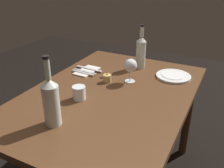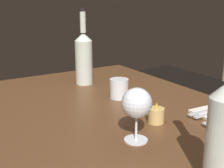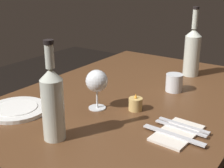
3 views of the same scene
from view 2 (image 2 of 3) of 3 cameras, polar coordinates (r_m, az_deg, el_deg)
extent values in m
cube|color=#56351E|center=(1.03, -0.02, -6.71)|extent=(1.30, 0.90, 0.04)
cylinder|color=#412816|center=(1.82, 0.61, -9.04)|extent=(0.06, 0.06, 0.70)
cylinder|color=white|center=(0.85, 4.53, -10.48)|extent=(0.07, 0.07, 0.00)
cylinder|color=white|center=(0.84, 4.59, -8.14)|extent=(0.01, 0.01, 0.07)
sphere|color=white|center=(0.81, 4.70, -3.59)|extent=(0.08, 0.08, 0.08)
cylinder|color=#510A14|center=(0.81, 4.69, -3.72)|extent=(0.07, 0.07, 0.03)
cylinder|color=silver|center=(1.37, -5.33, 4.07)|extent=(0.08, 0.08, 0.20)
cone|color=silver|center=(1.35, -5.46, 8.90)|extent=(0.08, 0.08, 0.03)
cylinder|color=silver|center=(1.35, -5.53, 11.60)|extent=(0.03, 0.03, 0.09)
cylinder|color=black|center=(1.34, -5.59, 13.84)|extent=(0.03, 0.03, 0.01)
cylinder|color=silver|center=(0.67, 20.10, -10.38)|extent=(0.07, 0.07, 0.19)
cylinder|color=white|center=(1.18, 1.36, -0.85)|extent=(0.07, 0.07, 0.08)
cylinder|color=silver|center=(1.19, 1.35, -1.28)|extent=(0.06, 0.06, 0.05)
cylinder|color=#DBB266|center=(0.97, 8.32, -5.90)|extent=(0.05, 0.05, 0.05)
cylinder|color=white|center=(0.97, 8.30, -6.23)|extent=(0.04, 0.04, 0.03)
cone|color=#F99E2D|center=(0.95, 8.40, -4.00)|extent=(0.01, 0.01, 0.02)
cube|color=silver|center=(1.06, 19.87, -5.88)|extent=(0.20, 0.12, 0.01)
cube|color=silver|center=(1.07, 18.86, -5.16)|extent=(0.02, 0.18, 0.00)
cube|color=silver|center=(1.09, 17.86, -4.78)|extent=(0.02, 0.18, 0.00)
camera|label=1|loc=(1.99, -37.14, 21.86)|focal=40.45mm
camera|label=3|loc=(1.15, 72.81, 10.27)|focal=49.80mm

